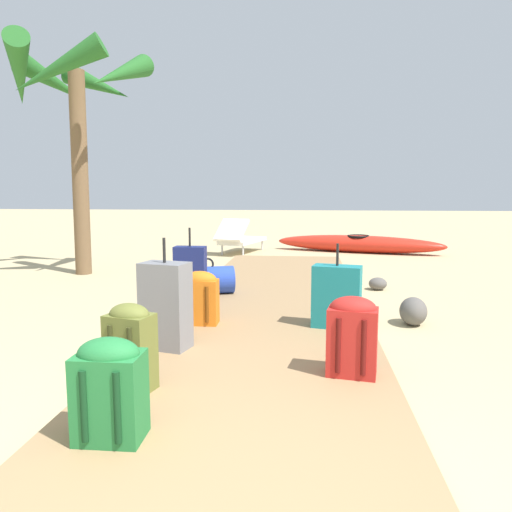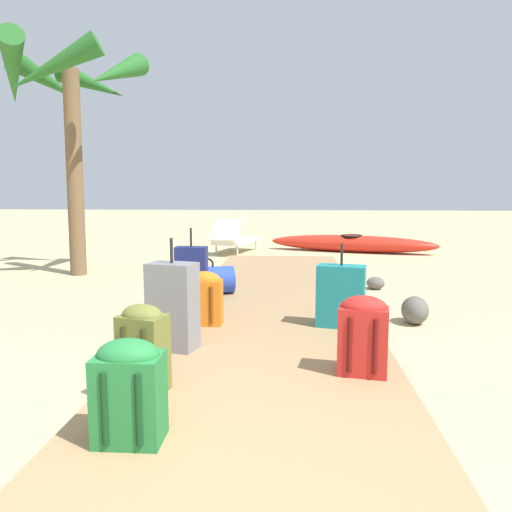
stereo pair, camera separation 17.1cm
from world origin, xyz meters
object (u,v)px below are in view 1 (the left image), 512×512
Objects in this scene: backpack_green at (110,386)px; backpack_orange at (200,296)px; lounge_chair at (240,238)px; kayak at (358,244)px; backpack_olive at (130,345)px; backpack_red at (352,334)px; suitcase_navy at (190,275)px; suitcase_grey at (166,305)px; palm_tree_far_left at (72,95)px; duffel_bag_blue at (208,280)px; suitcase_teal at (337,297)px.

backpack_green reaches higher than backpack_orange.
lounge_chair reaches higher than kayak.
backpack_orange is (0.10, 1.59, -0.03)m from backpack_olive.
suitcase_navy is at bearing 129.23° from backpack_red.
palm_tree_far_left is at bearing 124.04° from suitcase_grey.
suitcase_grey is 1.04× the size of suitcase_navy.
backpack_red is at bearing -96.06° from kayak.
backpack_red is at bearing -41.69° from backpack_orange.
kayak is (2.10, 8.59, -0.17)m from backpack_green.
duffel_bag_blue is at bearing -34.06° from palm_tree_far_left.
lounge_chair is at bearing 92.83° from duffel_bag_blue.
backpack_olive is (-1.38, -1.60, 0.00)m from suitcase_teal.
lounge_chair is (-0.46, 8.17, -0.03)m from backpack_green.
backpack_red reaches higher than backpack_green.
suitcase_teal is at bearing -97.52° from kayak.
backpack_red is 6.27m from palm_tree_far_left.
suitcase_navy is (-0.17, 1.53, -0.02)m from suitcase_grey.
backpack_olive is 0.79× the size of duffel_bag_blue.
backpack_orange is 4.71m from palm_tree_far_left.
backpack_red is 0.33× the size of lounge_chair.
backpack_olive is at bearing 101.12° from backpack_green.
backpack_green reaches higher than kayak.
duffel_bag_blue is 0.20× the size of palm_tree_far_left.
suitcase_navy is 0.23× the size of kayak.
kayak is (0.80, 7.57, -0.18)m from backpack_red.
palm_tree_far_left is 4.46m from lounge_chair.
backpack_green is 3.01m from suitcase_navy.
suitcase_teal is at bearing 28.27° from suitcase_grey.
backpack_olive is 0.15× the size of kayak.
palm_tree_far_left is (-2.65, 3.01, 2.47)m from backpack_orange.
kayak is (2.41, 5.60, -0.22)m from suitcase_navy.
backpack_red is at bearing -50.77° from suitcase_navy.
backpack_olive is at bearing -60.97° from palm_tree_far_left.
suitcase_navy is at bearing 95.90° from backpack_green.
kayak is at bearing 9.36° from lounge_chair.
duffel_bag_blue is (-0.23, 3.56, -0.11)m from backpack_green.
backpack_red reaches higher than kayak.
suitcase_teal reaches higher than duffel_bag_blue.
palm_tree_far_left is at bearing 142.72° from suitcase_teal.
suitcase_grey is at bearing 91.33° from backpack_olive.
backpack_olive is 1.02× the size of backpack_red.
suitcase_grey is 0.85m from backpack_olive.
suitcase_teal is at bearing 49.22° from backpack_olive.
backpack_olive is 1.59m from backpack_orange.
backpack_orange is 0.14× the size of palm_tree_far_left.
lounge_chair is (-1.72, 5.95, -0.04)m from suitcase_teal.
kayak is at bearing 82.48° from suitcase_teal.
backpack_green reaches higher than duffel_bag_blue.
suitcase_teal reaches higher than backpack_red.
suitcase_navy is (-1.57, 0.78, 0.04)m from suitcase_teal.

